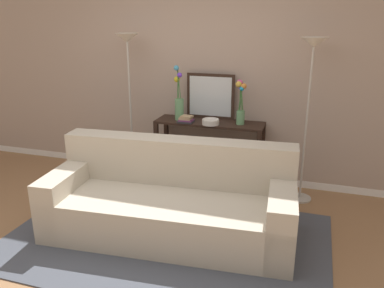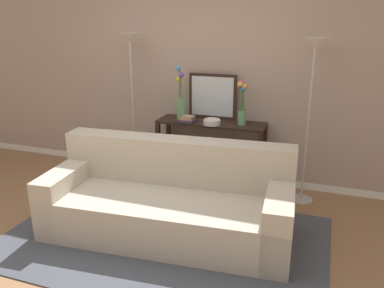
{
  "view_description": "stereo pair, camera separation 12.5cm",
  "coord_description": "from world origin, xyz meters",
  "px_view_note": "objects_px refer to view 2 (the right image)",
  "views": [
    {
      "loc": [
        1.5,
        -2.66,
        2.02
      ],
      "look_at": [
        0.3,
        1.1,
        0.73
      ],
      "focal_mm": 36.53,
      "sensor_mm": 36.0,
      "label": 1
    },
    {
      "loc": [
        1.62,
        -2.62,
        2.02
      ],
      "look_at": [
        0.3,
        1.1,
        0.73
      ],
      "focal_mm": 36.53,
      "sensor_mm": 36.0,
      "label": 2
    }
  ],
  "objects_px": {
    "couch": "(169,203)",
    "floor_lamp_left": "(131,67)",
    "book_row_under_console": "(184,177)",
    "book_stack": "(188,119)",
    "console_table": "(211,142)",
    "fruit_bowl": "(212,122)",
    "floor_lamp_right": "(313,76)",
    "vase_tall_flowers": "(181,101)",
    "vase_short_flowers": "(242,103)",
    "wall_mirror": "(212,96)"
  },
  "relations": [
    {
      "from": "couch",
      "to": "floor_lamp_left",
      "type": "xyz_separation_m",
      "value": [
        -0.96,
        1.14,
        1.13
      ]
    },
    {
      "from": "floor_lamp_left",
      "to": "book_row_under_console",
      "type": "distance_m",
      "value": 1.53
    },
    {
      "from": "book_stack",
      "to": "console_table",
      "type": "bearing_deg",
      "value": 25.52
    },
    {
      "from": "fruit_bowl",
      "to": "floor_lamp_right",
      "type": "bearing_deg",
      "value": 2.05
    },
    {
      "from": "floor_lamp_left",
      "to": "book_stack",
      "type": "relative_size",
      "value": 9.95
    },
    {
      "from": "console_table",
      "to": "book_row_under_console",
      "type": "bearing_deg",
      "value": 180.0
    },
    {
      "from": "couch",
      "to": "book_row_under_console",
      "type": "relative_size",
      "value": 6.51
    },
    {
      "from": "floor_lamp_left",
      "to": "book_row_under_console",
      "type": "height_order",
      "value": "floor_lamp_left"
    },
    {
      "from": "couch",
      "to": "floor_lamp_right",
      "type": "xyz_separation_m",
      "value": [
        1.17,
        1.14,
        1.12
      ]
    },
    {
      "from": "floor_lamp_left",
      "to": "vase_tall_flowers",
      "type": "height_order",
      "value": "floor_lamp_left"
    },
    {
      "from": "vase_short_flowers",
      "to": "fruit_bowl",
      "type": "bearing_deg",
      "value": -159.81
    },
    {
      "from": "couch",
      "to": "wall_mirror",
      "type": "bearing_deg",
      "value": 89.68
    },
    {
      "from": "console_table",
      "to": "fruit_bowl",
      "type": "xyz_separation_m",
      "value": [
        0.05,
        -0.12,
        0.29
      ]
    },
    {
      "from": "floor_lamp_left",
      "to": "vase_short_flowers",
      "type": "bearing_deg",
      "value": 3.35
    },
    {
      "from": "floor_lamp_left",
      "to": "vase_short_flowers",
      "type": "relative_size",
      "value": 3.54
    },
    {
      "from": "console_table",
      "to": "vase_short_flowers",
      "type": "bearing_deg",
      "value": -0.55
    },
    {
      "from": "console_table",
      "to": "book_row_under_console",
      "type": "distance_m",
      "value": 0.63
    },
    {
      "from": "couch",
      "to": "book_stack",
      "type": "relative_size",
      "value": 12.92
    },
    {
      "from": "vase_tall_flowers",
      "to": "console_table",
      "type": "bearing_deg",
      "value": 3.74
    },
    {
      "from": "console_table",
      "to": "book_row_under_console",
      "type": "relative_size",
      "value": 3.56
    },
    {
      "from": "couch",
      "to": "vase_tall_flowers",
      "type": "distance_m",
      "value": 1.45
    },
    {
      "from": "floor_lamp_right",
      "to": "console_table",
      "type": "bearing_deg",
      "value": 175.72
    },
    {
      "from": "floor_lamp_left",
      "to": "book_stack",
      "type": "distance_m",
      "value": 0.95
    },
    {
      "from": "floor_lamp_right",
      "to": "vase_tall_flowers",
      "type": "height_order",
      "value": "floor_lamp_right"
    },
    {
      "from": "wall_mirror",
      "to": "floor_lamp_right",
      "type": "bearing_deg",
      "value": -11.91
    },
    {
      "from": "vase_tall_flowers",
      "to": "book_row_under_console",
      "type": "bearing_deg",
      "value": 50.52
    },
    {
      "from": "book_row_under_console",
      "to": "floor_lamp_left",
      "type": "bearing_deg",
      "value": -172.56
    },
    {
      "from": "vase_tall_flowers",
      "to": "book_row_under_console",
      "type": "relative_size",
      "value": 1.8
    },
    {
      "from": "vase_tall_flowers",
      "to": "fruit_bowl",
      "type": "distance_m",
      "value": 0.48
    },
    {
      "from": "console_table",
      "to": "vase_tall_flowers",
      "type": "height_order",
      "value": "vase_tall_flowers"
    },
    {
      "from": "console_table",
      "to": "vase_short_flowers",
      "type": "xyz_separation_m",
      "value": [
        0.37,
        -0.0,
        0.51
      ]
    },
    {
      "from": "floor_lamp_right",
      "to": "vase_tall_flowers",
      "type": "bearing_deg",
      "value": 177.75
    },
    {
      "from": "book_stack",
      "to": "vase_tall_flowers",
      "type": "bearing_deg",
      "value": 141.36
    },
    {
      "from": "couch",
      "to": "floor_lamp_right",
      "type": "bearing_deg",
      "value": 44.34
    },
    {
      "from": "floor_lamp_right",
      "to": "vase_short_flowers",
      "type": "bearing_deg",
      "value": 173.9
    },
    {
      "from": "vase_tall_flowers",
      "to": "vase_short_flowers",
      "type": "height_order",
      "value": "vase_tall_flowers"
    },
    {
      "from": "floor_lamp_left",
      "to": "wall_mirror",
      "type": "height_order",
      "value": "floor_lamp_left"
    },
    {
      "from": "console_table",
      "to": "vase_tall_flowers",
      "type": "relative_size",
      "value": 1.98
    },
    {
      "from": "vase_short_flowers",
      "to": "book_stack",
      "type": "distance_m",
      "value": 0.68
    },
    {
      "from": "book_stack",
      "to": "floor_lamp_right",
      "type": "bearing_deg",
      "value": 1.62
    },
    {
      "from": "vase_tall_flowers",
      "to": "floor_lamp_left",
      "type": "bearing_deg",
      "value": -174.57
    },
    {
      "from": "fruit_bowl",
      "to": "console_table",
      "type": "bearing_deg",
      "value": 110.76
    },
    {
      "from": "vase_tall_flowers",
      "to": "book_stack",
      "type": "bearing_deg",
      "value": -38.64
    },
    {
      "from": "book_stack",
      "to": "couch",
      "type": "bearing_deg",
      "value": -79.04
    },
    {
      "from": "fruit_bowl",
      "to": "book_stack",
      "type": "height_order",
      "value": "book_stack"
    },
    {
      "from": "wall_mirror",
      "to": "vase_short_flowers",
      "type": "height_order",
      "value": "wall_mirror"
    },
    {
      "from": "vase_short_flowers",
      "to": "book_stack",
      "type": "height_order",
      "value": "vase_short_flowers"
    },
    {
      "from": "couch",
      "to": "wall_mirror",
      "type": "relative_size",
      "value": 4.01
    },
    {
      "from": "floor_lamp_left",
      "to": "book_stack",
      "type": "height_order",
      "value": "floor_lamp_left"
    },
    {
      "from": "fruit_bowl",
      "to": "vase_short_flowers",
      "type": "bearing_deg",
      "value": 20.19
    }
  ]
}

